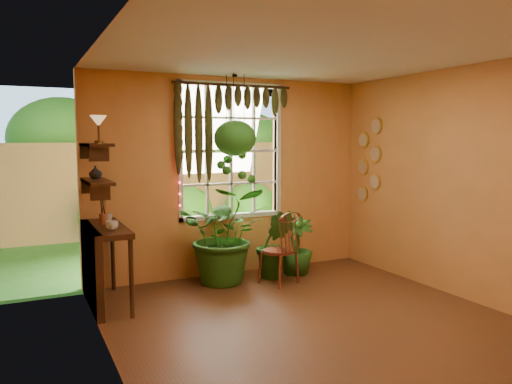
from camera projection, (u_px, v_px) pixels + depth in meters
floor at (320, 326)px, 4.98m from camera, size 4.50×4.50×0.00m
ceiling at (324, 50)px, 4.70m from camera, size 4.50×4.50×0.00m
wall_back at (232, 177)px, 6.85m from camera, size 4.00×0.00×4.00m
wall_left at (110, 203)px, 3.97m from camera, size 0.00×4.50×4.50m
wall_right at (469, 184)px, 5.70m from camera, size 0.00×4.50×4.50m
window at (231, 151)px, 6.84m from camera, size 1.52×0.10×1.86m
valance_vine at (228, 108)px, 6.64m from camera, size 1.70×0.12×1.10m
string_lights at (179, 148)px, 6.43m from camera, size 0.03×0.03×1.54m
wall_plates at (369, 161)px, 7.27m from camera, size 0.04×0.32×1.10m
counter_ledge at (96, 258)px, 5.53m from camera, size 0.40×1.20×0.90m
shelf_lower at (97, 181)px, 5.46m from camera, size 0.25×0.90×0.04m
shelf_upper at (96, 145)px, 5.42m from camera, size 0.25×0.90×0.04m
backyard at (161, 165)px, 11.11m from camera, size 14.00×10.00×12.00m
windsor_chair at (280, 260)px, 6.42m from camera, size 0.52×0.54×1.09m
potted_plant_left at (226, 234)px, 6.45m from camera, size 1.45×1.37×1.27m
potted_plant_mid at (275, 244)px, 6.69m from camera, size 0.64×0.59×0.93m
potted_plant_right at (296, 245)px, 6.88m from camera, size 0.58×0.58×0.80m
hanging_basket at (235, 141)px, 6.53m from camera, size 0.55×0.55×1.44m
cup_a at (112, 226)px, 5.27m from camera, size 0.15×0.15×0.10m
cup_b at (108, 218)px, 5.83m from camera, size 0.11×0.11×0.09m
brush_jar at (103, 212)px, 5.65m from camera, size 0.10×0.10×0.36m
shelf_vase at (95, 172)px, 5.57m from camera, size 0.17×0.17×0.15m
tiffany_lamp at (98, 123)px, 5.27m from camera, size 0.18×0.18×0.29m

